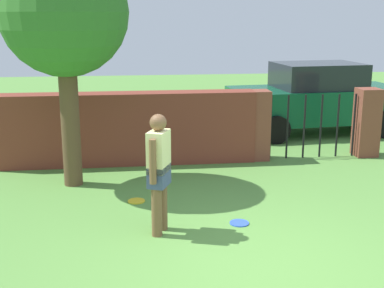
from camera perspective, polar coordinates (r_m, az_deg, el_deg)
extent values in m
plane|color=#568C3D|center=(6.22, 7.46, -13.35)|extent=(40.00, 40.00, 0.00)
cube|color=brown|center=(10.15, -7.18, 1.69)|extent=(5.00, 0.50, 1.40)
cylinder|color=brown|center=(8.94, -13.25, 2.76)|extent=(0.31, 0.31, 2.32)
sphere|color=#337028|center=(8.78, -13.89, 13.90)|extent=(2.07, 2.07, 2.07)
cylinder|color=brown|center=(6.85, -3.91, -6.74)|extent=(0.14, 0.14, 0.85)
cylinder|color=brown|center=(7.04, -3.30, -6.13)|extent=(0.14, 0.14, 0.85)
cube|color=#3F4C72|center=(6.83, -3.65, -3.48)|extent=(0.34, 0.42, 0.28)
cube|color=beige|center=(6.73, -3.69, -0.84)|extent=(0.34, 0.42, 0.55)
sphere|color=brown|center=(6.65, -3.74, 2.37)|extent=(0.22, 0.22, 0.22)
cylinder|color=brown|center=(6.55, -4.34, -1.96)|extent=(0.09, 0.09, 0.58)
cylinder|color=brown|center=(6.96, -3.06, -0.98)|extent=(0.09, 0.09, 0.58)
cube|color=brown|center=(10.47, 7.20, 2.06)|extent=(0.44, 0.44, 1.40)
cube|color=brown|center=(11.25, 18.63, 2.26)|extent=(0.44, 0.44, 1.40)
cylinder|color=black|center=(10.55, 8.62, 1.82)|extent=(0.04, 0.04, 1.30)
cylinder|color=black|center=(10.65, 10.44, 1.86)|extent=(0.04, 0.04, 1.30)
cylinder|color=black|center=(10.76, 12.23, 1.90)|extent=(0.04, 0.04, 1.30)
cylinder|color=black|center=(10.88, 13.98, 1.93)|extent=(0.04, 0.04, 1.30)
cylinder|color=black|center=(11.01, 15.69, 1.96)|extent=(0.04, 0.04, 1.30)
cylinder|color=black|center=(11.15, 17.36, 1.99)|extent=(0.04, 0.04, 1.30)
cube|color=#0C4C2D|center=(13.14, 13.49, 4.30)|extent=(4.34, 2.09, 0.80)
cube|color=#1E2328|center=(13.05, 13.66, 7.33)|extent=(2.13, 1.68, 0.60)
cylinder|color=black|center=(11.91, 9.22, 1.57)|extent=(0.66, 0.28, 0.64)
cylinder|color=black|center=(13.47, 6.57, 3.10)|extent=(0.66, 0.28, 0.64)
cylinder|color=black|center=(13.15, 20.36, 2.04)|extent=(0.66, 0.28, 0.64)
cylinder|color=black|center=(14.58, 16.80, 3.42)|extent=(0.66, 0.28, 0.64)
cylinder|color=yellow|center=(8.23, -6.13, -6.24)|extent=(0.27, 0.27, 0.02)
cylinder|color=blue|center=(7.39, 5.22, -8.64)|extent=(0.27, 0.27, 0.02)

